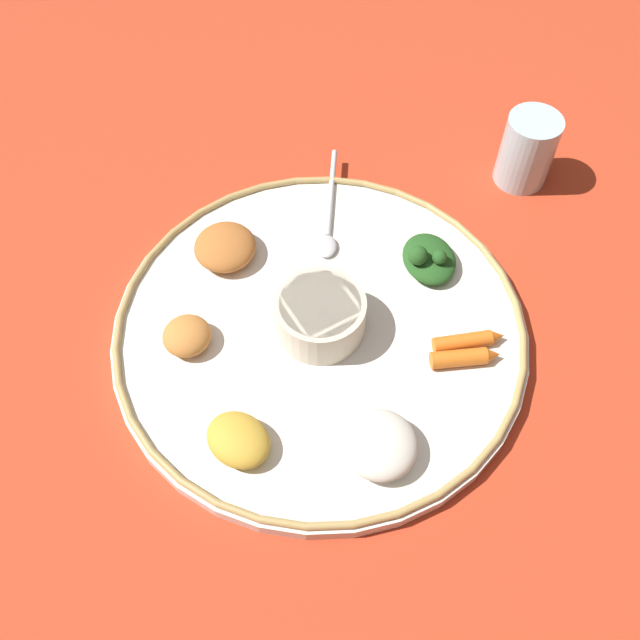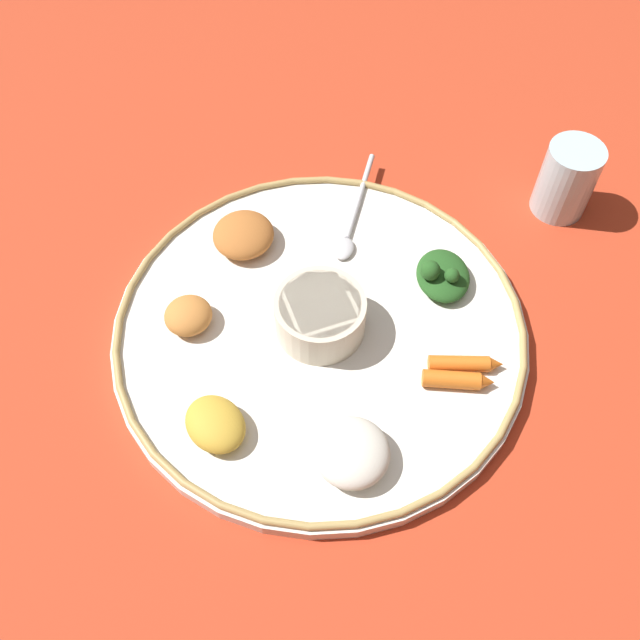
# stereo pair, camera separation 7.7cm
# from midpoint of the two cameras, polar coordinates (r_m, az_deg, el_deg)

# --- Properties ---
(ground_plane) EXTENTS (2.40, 2.40, 0.00)m
(ground_plane) POSITION_cam_midpoint_polar(r_m,az_deg,el_deg) (0.80, -2.76, -1.48)
(ground_plane) COLOR #B7381E
(platter) EXTENTS (0.46, 0.46, 0.02)m
(platter) POSITION_cam_midpoint_polar(r_m,az_deg,el_deg) (0.79, -2.78, -1.15)
(platter) COLOR white
(platter) RESTS_ON ground_plane
(platter_rim) EXTENTS (0.45, 0.45, 0.01)m
(platter_rim) POSITION_cam_midpoint_polar(r_m,az_deg,el_deg) (0.78, -2.82, -0.70)
(platter_rim) COLOR tan
(platter_rim) RESTS_ON platter
(center_bowl) EXTENTS (0.10, 0.10, 0.05)m
(center_bowl) POSITION_cam_midpoint_polar(r_m,az_deg,el_deg) (0.76, -2.89, 0.23)
(center_bowl) COLOR beige
(center_bowl) RESTS_ON platter
(spoon) EXTENTS (0.05, 0.18, 0.01)m
(spoon) POSITION_cam_midpoint_polar(r_m,az_deg,el_deg) (0.87, -1.82, 7.93)
(spoon) COLOR silver
(spoon) RESTS_ON platter
(greens_pile) EXTENTS (0.07, 0.08, 0.04)m
(greens_pile) POSITION_cam_midpoint_polar(r_m,az_deg,el_deg) (0.82, 6.07, 4.75)
(greens_pile) COLOR #23511E
(greens_pile) RESTS_ON platter
(carrot_near_spoon) EXTENTS (0.08, 0.02, 0.02)m
(carrot_near_spoon) POSITION_cam_midpoint_polar(r_m,az_deg,el_deg) (0.76, 8.70, -3.22)
(carrot_near_spoon) COLOR orange
(carrot_near_spoon) RESTS_ON platter
(carrot_outer) EXTENTS (0.08, 0.02, 0.02)m
(carrot_outer) POSITION_cam_midpoint_polar(r_m,az_deg,el_deg) (0.77, 9.03, -1.87)
(carrot_outer) COLOR orange
(carrot_outer) RESTS_ON platter
(mound_chickpea) EXTENTS (0.09, 0.09, 0.03)m
(mound_chickpea) POSITION_cam_midpoint_polar(r_m,az_deg,el_deg) (0.84, -10.23, 5.61)
(mound_chickpea) COLOR #B2662D
(mound_chickpea) RESTS_ON platter
(mound_lentil_yellow) EXTENTS (0.09, 0.09, 0.03)m
(mound_lentil_yellow) POSITION_cam_midpoint_polar(r_m,az_deg,el_deg) (0.71, -9.68, -9.71)
(mound_lentil_yellow) COLOR gold
(mound_lentil_yellow) RESTS_ON platter
(mound_rice_white) EXTENTS (0.08, 0.08, 0.03)m
(mound_rice_white) POSITION_cam_midpoint_polar(r_m,az_deg,el_deg) (0.70, 1.65, -10.23)
(mound_rice_white) COLOR silver
(mound_rice_white) RESTS_ON platter
(mound_squash) EXTENTS (0.07, 0.07, 0.03)m
(mound_squash) POSITION_cam_midpoint_polar(r_m,az_deg,el_deg) (0.78, -13.42, -1.59)
(mound_squash) COLOR #C67A38
(mound_squash) RESTS_ON platter
(drinking_glass) EXTENTS (0.07, 0.07, 0.10)m
(drinking_glass) POSITION_cam_midpoint_polar(r_m,az_deg,el_deg) (0.95, 13.93, 12.66)
(drinking_glass) COLOR silver
(drinking_glass) RESTS_ON ground_plane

